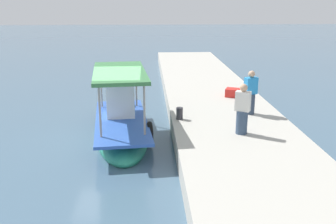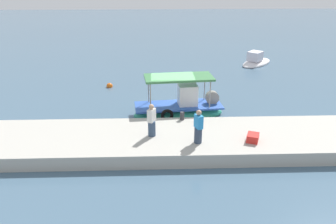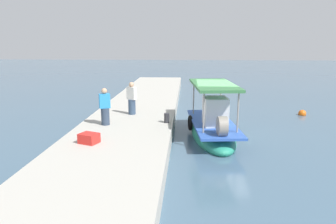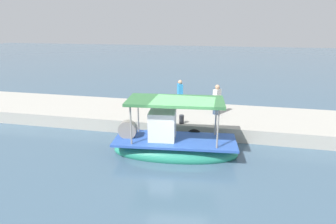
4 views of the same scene
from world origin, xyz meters
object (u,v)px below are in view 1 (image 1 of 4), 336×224
main_fishing_boat (122,125)px  fisherman_by_crate (242,111)px  fisherman_near_bollard (250,95)px  mooring_bollard (180,113)px  cargo_crate (233,93)px

main_fishing_boat → fisherman_by_crate: 4.43m
main_fishing_boat → fisherman_near_bollard: size_ratio=3.36×
main_fishing_boat → fisherman_by_crate: bearing=-112.5°
main_fishing_boat → mooring_bollard: (-0.03, -2.11, 0.42)m
mooring_bollard → fisherman_by_crate: bearing=-130.9°
fisherman_by_crate → cargo_crate: (4.79, -0.78, -0.57)m
mooring_bollard → cargo_crate: mooring_bollard is taller
fisherman_by_crate → cargo_crate: fisherman_by_crate is taller
mooring_bollard → cargo_crate: size_ratio=0.66×
cargo_crate → fisherman_near_bollard: bearing=-178.9°
cargo_crate → main_fishing_boat: bearing=123.3°
main_fishing_boat → cargo_crate: (3.14, -4.77, 0.39)m
fisherman_near_bollard → fisherman_by_crate: (-2.17, 0.83, -0.00)m
fisherman_near_bollard → fisherman_by_crate: bearing=159.2°
main_fishing_boat → fisherman_near_bollard: main_fishing_boat is taller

